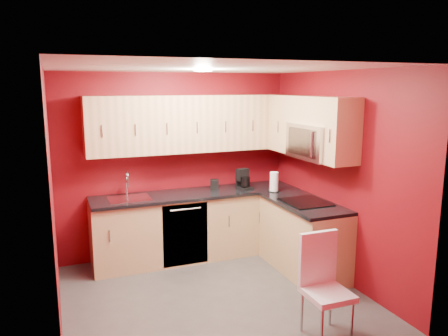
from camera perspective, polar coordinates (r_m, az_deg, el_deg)
floor at (r=5.10m, az=-1.35°, el=-16.42°), size 3.20×3.20×0.00m
ceiling at (r=4.54m, az=-1.50°, el=12.93°), size 3.20×3.20×0.00m
wall_back at (r=6.06m, az=-6.34°, el=0.44°), size 3.20×0.00×3.20m
wall_front at (r=3.35m, az=7.60°, el=-8.08°), size 3.20×0.00×3.20m
wall_left at (r=4.39m, az=-21.47°, el=-4.20°), size 0.00×3.00×3.00m
wall_right at (r=5.41m, az=14.68°, el=-1.09°), size 0.00×3.00×3.00m
base_cabinets_back at (r=6.04m, az=-3.57°, el=-7.55°), size 2.80×0.60×0.87m
base_cabinets_right at (r=5.66m, az=10.30°, el=-8.95°), size 0.60×1.30×0.87m
countertop_back at (r=5.90m, az=-3.57°, el=-3.39°), size 2.80×0.63×0.04m
countertop_right at (r=5.51m, az=10.41°, el=-4.56°), size 0.63×1.27×0.04m
upper_cabinets_back at (r=5.88m, az=-4.11°, el=5.81°), size 2.80×0.35×0.75m
upper_cabinets_right at (r=5.59m, az=10.85°, el=6.04°), size 0.35×1.55×0.75m
microwave at (r=5.39m, az=11.86°, el=3.41°), size 0.42×0.76×0.42m
cooktop at (r=5.47m, az=10.57°, el=-4.40°), size 0.50×0.55×0.01m
sink at (r=5.70m, az=-12.29°, el=-3.56°), size 0.52×0.42×0.35m
dishwasher_front at (r=5.71m, az=-5.06°, el=-8.67°), size 0.60×0.02×0.82m
downlight at (r=4.82m, az=-2.76°, el=12.62°), size 0.20×0.20×0.01m
coffee_maker at (r=6.06m, az=2.74°, el=-1.45°), size 0.22×0.26×0.28m
napkin_holder at (r=6.10m, az=-1.25°, el=-2.10°), size 0.15×0.15×0.13m
paper_towel at (r=5.94m, az=6.56°, el=-1.80°), size 0.19×0.19×0.27m
dining_chair at (r=4.27m, az=13.38°, el=-15.04°), size 0.40×0.42×0.98m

